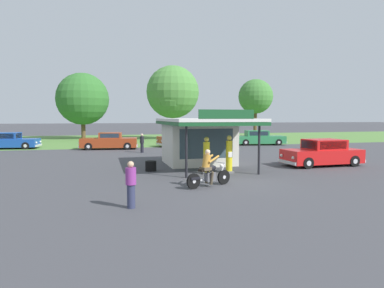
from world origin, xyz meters
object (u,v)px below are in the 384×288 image
at_px(motorcycle_with_rider, 208,171).
at_px(gas_pump_nearside, 207,157).
at_px(parked_car_second_row_spare, 185,139).
at_px(bystander_strolling_foreground, 131,184).
at_px(spare_tire_stack, 151,166).
at_px(gas_pump_offside, 229,156).
at_px(bystander_leaning_by_kiosk, 142,143).
at_px(parked_car_back_row_right, 9,141).
at_px(featured_classic_sedan, 322,154).
at_px(parked_car_back_row_far_right, 259,138).
at_px(parked_car_back_row_far_left, 109,141).

bearing_deg(motorcycle_with_rider, gas_pump_nearside, 74.20).
height_order(parked_car_second_row_spare, bystander_strolling_foreground, parked_car_second_row_spare).
relative_size(gas_pump_nearside, spare_tire_stack, 3.19).
height_order(gas_pump_offside, bystander_leaning_by_kiosk, gas_pump_offside).
distance_m(gas_pump_nearside, bystander_strolling_foreground, 7.12).
xyz_separation_m(parked_car_back_row_right, bystander_leaning_by_kiosk, (11.53, -6.56, 0.13)).
height_order(gas_pump_offside, bystander_strolling_foreground, gas_pump_offside).
bearing_deg(parked_car_second_row_spare, featured_classic_sedan, -72.65).
relative_size(parked_car_back_row_far_right, bystander_strolling_foreground, 3.61).
height_order(featured_classic_sedan, spare_tire_stack, featured_classic_sedan).
height_order(gas_pump_nearside, parked_car_second_row_spare, gas_pump_nearside).
distance_m(parked_car_back_row_far_left, bystander_strolling_foreground, 20.74).
height_order(parked_car_back_row_far_right, parked_car_back_row_far_left, parked_car_back_row_far_left).
relative_size(motorcycle_with_rider, bystander_strolling_foreground, 1.41).
xyz_separation_m(gas_pump_nearside, parked_car_back_row_far_left, (-4.63, 15.06, -0.18)).
height_order(gas_pump_nearside, spare_tire_stack, gas_pump_nearside).
xyz_separation_m(motorcycle_with_rider, spare_tire_stack, (-1.77, 4.74, -0.38)).
xyz_separation_m(parked_car_second_row_spare, bystander_strolling_foreground, (-7.07, -22.14, 0.09)).
bearing_deg(bystander_leaning_by_kiosk, gas_pump_nearside, -79.49).
height_order(motorcycle_with_rider, parked_car_back_row_right, motorcycle_with_rider).
distance_m(parked_car_second_row_spare, bystander_strolling_foreground, 23.24).
distance_m(gas_pump_nearside, parked_car_back_row_far_right, 19.18).
relative_size(featured_classic_sedan, parked_car_back_row_far_left, 0.91).
bearing_deg(bystander_strolling_foreground, parked_car_back_row_far_left, 90.95).
bearing_deg(gas_pump_nearside, parked_car_back_row_far_left, 107.09).
height_order(bystander_strolling_foreground, spare_tire_stack, bystander_strolling_foreground).
xyz_separation_m(motorcycle_with_rider, bystander_strolling_foreground, (-3.40, -2.55, 0.14)).
xyz_separation_m(parked_car_back_row_far_left, bystander_leaning_by_kiosk, (2.55, -3.84, 0.12)).
relative_size(featured_classic_sedan, parked_car_second_row_spare, 0.86).
relative_size(gas_pump_nearside, bystander_strolling_foreground, 1.26).
relative_size(featured_classic_sedan, bystander_strolling_foreground, 3.20).
distance_m(featured_classic_sedan, parked_car_back_row_far_right, 15.19).
relative_size(parked_car_second_row_spare, bystander_strolling_foreground, 3.72).
height_order(parked_car_back_row_far_left, spare_tire_stack, parked_car_back_row_far_left).
xyz_separation_m(parked_car_back_row_right, parked_car_second_row_spare, (16.39, -1.32, 0.02)).
distance_m(featured_classic_sedan, bystander_leaning_by_kiosk, 14.06).
height_order(parked_car_second_row_spare, parked_car_back_row_far_left, parked_car_second_row_spare).
xyz_separation_m(parked_car_back_row_far_left, spare_tire_stack, (1.97, -13.44, -0.43)).
height_order(motorcycle_with_rider, featured_classic_sedan, featured_classic_sedan).
xyz_separation_m(gas_pump_offside, spare_tire_stack, (-3.90, 1.61, -0.63)).
distance_m(bystander_strolling_foreground, spare_tire_stack, 7.49).
distance_m(motorcycle_with_rider, parked_car_second_row_spare, 19.93).
xyz_separation_m(gas_pump_nearside, gas_pump_offside, (1.24, 0.00, 0.03)).
bearing_deg(gas_pump_nearside, motorcycle_with_rider, -105.80).
bearing_deg(gas_pump_nearside, parked_car_back_row_far_right, 55.98).
height_order(parked_car_back_row_right, parked_car_second_row_spare, parked_car_second_row_spare).
relative_size(gas_pump_nearside, parked_car_back_row_far_left, 0.36).
distance_m(bystander_leaning_by_kiosk, spare_tire_stack, 9.64).
xyz_separation_m(gas_pump_nearside, featured_classic_sedan, (7.61, 1.03, -0.14)).
xyz_separation_m(gas_pump_nearside, spare_tire_stack, (-2.66, 1.61, -0.60)).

